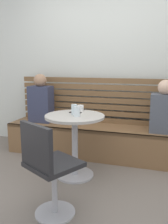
% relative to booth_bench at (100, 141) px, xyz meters
% --- Properties ---
extents(ground, '(8.00, 8.00, 0.00)m').
position_rel_booth_bench_xyz_m(ground, '(0.00, -1.20, -0.22)').
color(ground, '#70665B').
extents(back_wall, '(5.20, 0.10, 2.90)m').
position_rel_booth_bench_xyz_m(back_wall, '(0.00, 0.44, 1.23)').
color(back_wall, silver).
rests_on(back_wall, ground).
extents(booth_bench, '(2.70, 0.52, 0.44)m').
position_rel_booth_bench_xyz_m(booth_bench, '(0.00, 0.00, 0.00)').
color(booth_bench, brown).
rests_on(booth_bench, ground).
extents(booth_backrest, '(2.65, 0.04, 0.67)m').
position_rel_booth_bench_xyz_m(booth_backrest, '(0.00, 0.24, 0.56)').
color(booth_backrest, brown).
rests_on(booth_backrest, booth_bench).
extents(cafe_table, '(0.68, 0.68, 0.74)m').
position_rel_booth_bench_xyz_m(cafe_table, '(-0.13, -0.69, 0.30)').
color(cafe_table, '#ADADB2').
rests_on(cafe_table, ground).
extents(white_chair, '(0.54, 0.54, 0.85)m').
position_rel_booth_bench_xyz_m(white_chair, '(-0.08, -1.50, 0.24)').
color(white_chair, '#ADADB2').
rests_on(white_chair, ground).
extents(person_adult, '(0.34, 0.22, 0.72)m').
position_rel_booth_bench_xyz_m(person_adult, '(-0.93, 0.02, 0.54)').
color(person_adult, '#333851').
rests_on(person_adult, booth_bench).
extents(person_child_left, '(0.34, 0.22, 0.68)m').
position_rel_booth_bench_xyz_m(person_child_left, '(0.85, -0.04, 0.52)').
color(person_child_left, '#4C515B').
rests_on(person_child_left, booth_bench).
extents(cup_water_clear, '(0.07, 0.07, 0.11)m').
position_rel_booth_bench_xyz_m(cup_water_clear, '(-0.08, -0.75, 0.57)').
color(cup_water_clear, white).
rests_on(cup_water_clear, cafe_table).
extents(cup_ceramic_white, '(0.08, 0.08, 0.07)m').
position_rel_booth_bench_xyz_m(cup_ceramic_white, '(-0.14, -0.43, 0.55)').
color(cup_ceramic_white, white).
rests_on(cup_ceramic_white, cafe_table).
extents(cup_glass_tall, '(0.07, 0.07, 0.12)m').
position_rel_booth_bench_xyz_m(cup_glass_tall, '(-0.14, -0.67, 0.58)').
color(cup_glass_tall, silver).
rests_on(cup_glass_tall, cafe_table).
extents(phone_on_table, '(0.15, 0.08, 0.01)m').
position_rel_booth_bench_xyz_m(phone_on_table, '(-0.16, -0.57, 0.52)').
color(phone_on_table, black).
rests_on(phone_on_table, cafe_table).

